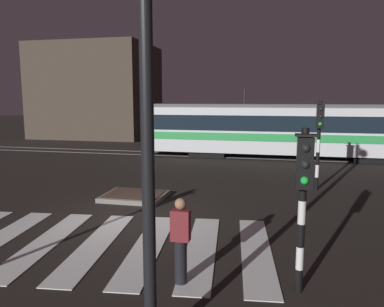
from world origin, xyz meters
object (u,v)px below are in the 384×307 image
traffic_light_corner_near_right (303,187)px  traffic_light_corner_far_right (319,132)px  tram (287,129)px  pedestrian_waiting_at_kerb (181,240)px  street_lamp_near_kerb (138,17)px

traffic_light_corner_near_right → traffic_light_corner_far_right: traffic_light_corner_far_right is taller
tram → pedestrian_waiting_at_kerb: bearing=-98.3°
traffic_light_corner_near_right → traffic_light_corner_far_right: (1.13, 8.27, 0.29)m
traffic_light_corner_far_right → pedestrian_waiting_at_kerb: bearing=-111.7°
traffic_light_corner_near_right → street_lamp_near_kerb: bearing=-133.0°
street_lamp_near_kerb → pedestrian_waiting_at_kerb: bearing=91.6°
tram → pedestrian_waiting_at_kerb: 16.56m
traffic_light_corner_far_right → tram: (-0.96, 7.99, -0.56)m
tram → street_lamp_near_kerb: bearing=-97.1°
traffic_light_corner_far_right → tram: tram is taller
street_lamp_near_kerb → tram: bearing=82.9°
traffic_light_corner_near_right → street_lamp_near_kerb: size_ratio=0.43×
pedestrian_waiting_at_kerb → traffic_light_corner_far_right: bearing=68.3°
street_lamp_near_kerb → traffic_light_corner_near_right: bearing=47.0°
traffic_light_corner_far_right → street_lamp_near_kerb: 11.29m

